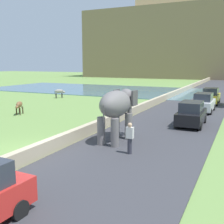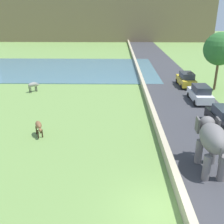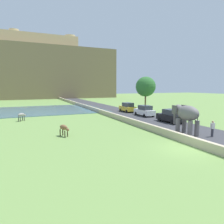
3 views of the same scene
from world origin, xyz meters
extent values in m
plane|color=#6B8E47|center=(0.00, 0.00, 0.00)|extent=(220.00, 220.00, 0.00)
cube|color=#38383D|center=(5.00, 20.00, 0.03)|extent=(7.00, 120.00, 0.06)
cube|color=tan|center=(1.20, 18.00, 0.36)|extent=(0.40, 110.00, 0.72)
cube|color=slate|center=(-14.00, 31.51, 0.04)|extent=(36.00, 18.00, 0.08)
cube|color=#7F6B4C|center=(-6.00, 82.14, 10.31)|extent=(64.00, 28.00, 20.62)
ellipsoid|color=slate|center=(3.42, 3.34, 2.24)|extent=(1.53, 2.76, 1.50)
cylinder|color=slate|center=(3.05, 4.24, 0.80)|extent=(0.44, 0.44, 1.60)
cylinder|color=slate|center=(3.89, 4.19, 0.80)|extent=(0.44, 0.44, 1.60)
cylinder|color=slate|center=(2.96, 2.48, 0.80)|extent=(0.44, 0.44, 1.60)
cylinder|color=slate|center=(3.80, 2.44, 0.80)|extent=(0.44, 0.44, 1.60)
ellipsoid|color=slate|center=(3.49, 4.75, 2.42)|extent=(1.04, 0.95, 1.10)
cube|color=#504C4C|center=(2.89, 4.65, 2.46)|extent=(0.15, 0.70, 0.90)
cube|color=#504C4C|center=(4.09, 4.59, 2.46)|extent=(0.15, 0.70, 0.90)
cylinder|color=slate|center=(3.52, 5.23, 1.54)|extent=(0.28, 0.28, 1.50)
cone|color=silver|center=(3.29, 5.17, 1.99)|extent=(0.15, 0.56, 0.17)
cone|color=silver|center=(3.73, 5.15, 1.99)|extent=(0.15, 0.56, 0.17)
cylinder|color=#504C4C|center=(3.36, 2.02, 1.89)|extent=(0.08, 0.08, 0.90)
cube|color=white|center=(6.58, 15.93, 0.70)|extent=(1.72, 4.01, 0.80)
cube|color=#2D333D|center=(6.57, 15.73, 1.45)|extent=(1.46, 2.21, 0.70)
cylinder|color=black|center=(5.78, 17.23, 0.30)|extent=(0.18, 0.60, 0.60)
cylinder|color=black|center=(7.39, 17.22, 0.30)|extent=(0.18, 0.60, 0.60)
cylinder|color=black|center=(5.76, 14.63, 0.30)|extent=(0.18, 0.60, 0.60)
cylinder|color=black|center=(7.37, 14.62, 0.30)|extent=(0.18, 0.60, 0.60)
cube|color=black|center=(6.58, 9.58, 0.70)|extent=(1.77, 4.03, 0.80)
cylinder|color=black|center=(5.74, 10.86, 0.30)|extent=(0.19, 0.60, 0.60)
cylinder|color=black|center=(5.79, 8.26, 0.30)|extent=(0.19, 0.60, 0.60)
cube|color=gold|center=(6.58, 21.78, 0.70)|extent=(1.71, 4.00, 0.80)
cube|color=#2D333D|center=(6.58, 21.58, 1.45)|extent=(1.45, 2.20, 0.70)
cylinder|color=black|center=(5.76, 23.08, 0.30)|extent=(0.18, 0.60, 0.60)
cylinder|color=black|center=(7.38, 23.09, 0.30)|extent=(0.18, 0.60, 0.60)
cylinder|color=black|center=(5.77, 20.48, 0.30)|extent=(0.18, 0.60, 0.60)
cylinder|color=black|center=(7.39, 20.49, 0.30)|extent=(0.18, 0.60, 0.60)
ellipsoid|color=gray|center=(-11.83, 19.04, 0.90)|extent=(1.06, 1.11, 0.50)
cylinder|color=#373533|center=(-11.69, 19.43, 0.33)|extent=(0.10, 0.10, 0.65)
cylinder|color=#373533|center=(-11.46, 19.23, 0.33)|extent=(0.10, 0.10, 0.65)
cylinder|color=#373533|center=(-12.21, 18.86, 0.33)|extent=(0.10, 0.10, 0.65)
cylinder|color=#373533|center=(-11.98, 18.65, 0.33)|extent=(0.10, 0.10, 0.65)
ellipsoid|color=gray|center=(-11.41, 19.51, 0.75)|extent=(0.45, 0.46, 0.26)
cone|color=beige|center=(-11.48, 19.57, 0.92)|extent=(0.04, 0.04, 0.12)
cone|color=beige|center=(-11.34, 19.45, 0.92)|extent=(0.04, 0.04, 0.12)
cylinder|color=#373533|center=(-12.19, 18.64, 0.70)|extent=(0.04, 0.04, 0.45)
ellipsoid|color=brown|center=(-7.97, 7.85, 0.90)|extent=(0.87, 1.18, 0.50)
cylinder|color=#302014|center=(-7.67, 7.57, 0.33)|extent=(0.10, 0.10, 0.65)
cylinder|color=#302014|center=(-7.94, 7.43, 0.33)|extent=(0.10, 0.10, 0.65)
cylinder|color=#302014|center=(-7.99, 8.26, 0.33)|extent=(0.10, 0.10, 0.65)
cylinder|color=#302014|center=(-8.27, 8.13, 0.33)|extent=(0.10, 0.10, 0.65)
ellipsoid|color=brown|center=(-7.70, 7.28, 0.75)|extent=(0.39, 0.46, 0.26)
cone|color=beige|center=(-7.62, 7.31, 0.92)|extent=(0.04, 0.04, 0.12)
cone|color=beige|center=(-7.78, 7.24, 0.92)|extent=(0.04, 0.04, 0.12)
cylinder|color=#302014|center=(-8.20, 8.34, 0.70)|extent=(0.04, 0.04, 0.45)
cylinder|color=brown|center=(9.71, 20.43, 1.76)|extent=(0.28, 0.28, 3.51)
sphere|color=#2D662D|center=(9.71, 20.43, 4.82)|extent=(3.74, 3.74, 3.74)
camera|label=1|loc=(9.89, -10.76, 4.49)|focal=45.02mm
camera|label=2|loc=(-2.09, -9.85, 9.04)|focal=41.54mm
camera|label=3|loc=(-11.37, -11.52, 4.86)|focal=31.98mm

